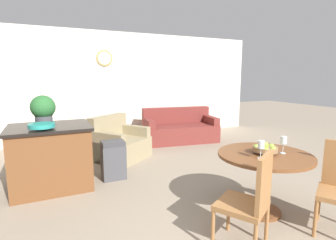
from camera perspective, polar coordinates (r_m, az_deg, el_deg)
wall_back at (r=6.85m, az=-11.37°, el=7.22°), size 8.00×0.09×2.70m
dining_table at (r=3.26m, az=20.16°, el=-9.65°), size 1.06×1.06×0.72m
dining_chair_near_left at (r=2.58m, az=17.48°, el=-16.00°), size 0.58×0.58×0.93m
fruit_bowl at (r=3.20m, az=20.40°, el=-5.84°), size 0.27×0.27×0.14m
wine_glass_left at (r=2.97m, az=19.60°, el=-5.22°), size 0.07×0.07×0.20m
wine_glass_right at (r=3.27m, az=23.85°, el=-4.18°), size 0.07×0.07×0.20m
kitchen_island at (r=4.15m, az=-24.03°, el=-7.30°), size 1.09×0.90×0.91m
teal_bowl at (r=3.81m, az=-25.81°, el=-1.13°), size 0.33×0.33×0.08m
potted_plant at (r=4.21m, az=-25.55°, el=2.19°), size 0.34×0.34×0.42m
trash_bin at (r=4.23m, az=-11.81°, el=-8.54°), size 0.36×0.26×0.61m
couch at (r=6.54m, az=2.56°, el=-2.14°), size 1.86×1.12×0.81m
armchair at (r=5.23m, az=-10.56°, el=-5.22°), size 1.24×1.22×0.83m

